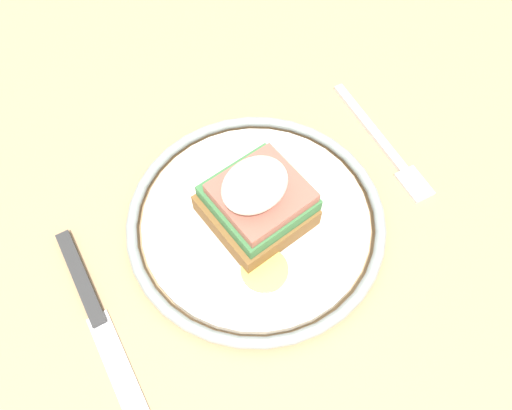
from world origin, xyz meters
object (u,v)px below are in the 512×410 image
Objects in this scene: fork at (383,145)px; sandwich at (257,200)px; plate at (256,220)px; knife at (95,313)px.

sandwich is at bearing -2.37° from fork.
sandwich reaches higher than plate.
sandwich is 0.54× the size of knife.
fork is at bearing 177.63° from sandwich.
knife is (0.31, -0.02, 0.00)m from fork.
plate is at bearing -3.26° from fork.
plate is 1.18× the size of knife.
plate reaches higher than fork.
plate is at bearing 174.50° from knife.
plate is at bearing -107.68° from sandwich.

